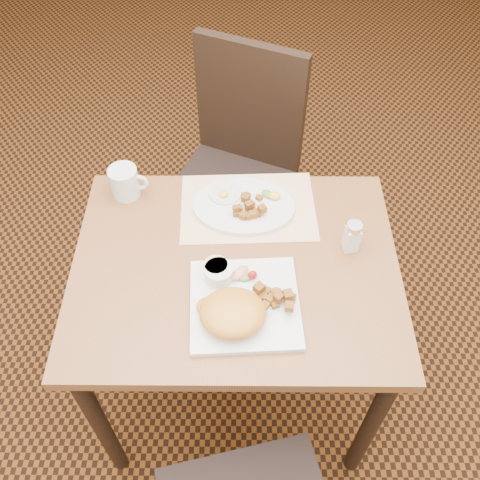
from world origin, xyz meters
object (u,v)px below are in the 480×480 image
plate_oval (244,206)px  salt_shaker (352,236)px  chair_far (238,160)px  coffee_mug (125,182)px  table (236,287)px  plate_square (245,304)px

plate_oval → salt_shaker: 0.34m
chair_far → salt_shaker: bearing=141.5°
coffee_mug → salt_shaker: bearing=-17.7°
chair_far → coffee_mug: size_ratio=8.26×
salt_shaker → coffee_mug: 0.69m
table → plate_oval: bearing=83.9°
table → chair_far: size_ratio=0.93×
chair_far → salt_shaker: (0.32, -0.59, 0.26)m
table → coffee_mug: coffee_mug is taller
plate_square → plate_oval: (-0.00, 0.34, 0.00)m
table → chair_far: bearing=90.0°
chair_far → plate_square: chair_far is taller
table → plate_oval: 0.24m
chair_far → table: bearing=113.1°
plate_oval → chair_far: bearing=92.9°
table → salt_shaker: bearing=11.0°
coffee_mug → plate_square: bearing=-48.2°
plate_square → plate_oval: plate_oval is taller
salt_shaker → coffee_mug: size_ratio=0.85×
chair_far → plate_square: (0.03, -0.79, 0.22)m
table → plate_oval: (0.02, 0.21, 0.12)m
table → salt_shaker: 0.36m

